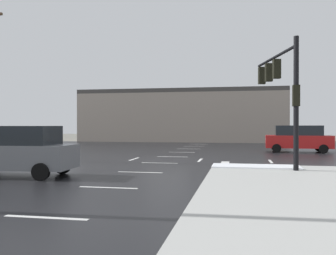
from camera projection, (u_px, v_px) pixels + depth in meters
ground_plane at (167, 160)px, 21.94m from camera, size 120.00×120.00×0.00m
road_asphalt at (167, 160)px, 21.94m from camera, size 44.00×44.00×0.02m
snow_strip_curbside at (256, 166)px, 17.07m from camera, size 4.00×1.60×0.06m
lane_markings at (183, 162)px, 20.36m from camera, size 36.15×36.15×0.01m
traffic_signal_mast at (281, 82)px, 17.58m from camera, size 1.48×5.53×5.75m
strip_building_background at (183, 116)px, 47.31m from camera, size 25.37×8.00×6.48m
suv_red at (298, 138)px, 27.97m from camera, size 4.91×2.36×2.03m
suv_grey at (14, 150)px, 14.80m from camera, size 4.92×2.39×2.03m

